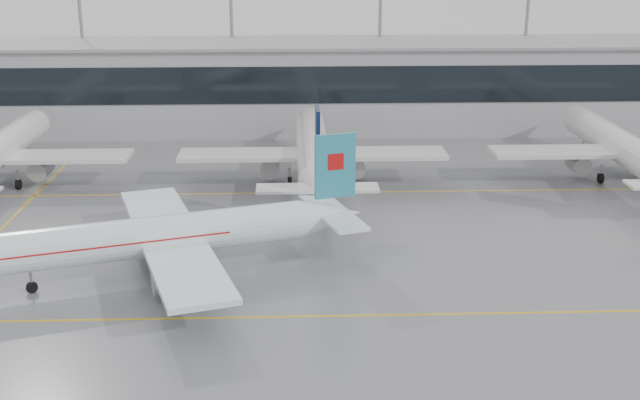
{
  "coord_description": "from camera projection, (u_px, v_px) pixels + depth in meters",
  "views": [
    {
      "loc": [
        -2.39,
        -52.78,
        26.04
      ],
      "look_at": [
        0.0,
        12.0,
        5.0
      ],
      "focal_mm": 45.0,
      "sensor_mm": 36.0,
      "label": 1
    }
  ],
  "objects": [
    {
      "name": "ground",
      "position": [
        326.0,
        316.0,
        58.29
      ],
      "size": [
        320.0,
        320.0,
        0.0
      ],
      "primitive_type": "plane",
      "color": "slate",
      "rests_on": "ground"
    },
    {
      "name": "taxi_line_main",
      "position": [
        326.0,
        316.0,
        58.29
      ],
      "size": [
        120.0,
        0.25,
        0.01
      ],
      "primitive_type": "cube",
      "color": "#E8AD10",
      "rests_on": "ground"
    },
    {
      "name": "taxi_line_north",
      "position": [
        314.0,
        193.0,
        86.8
      ],
      "size": [
        120.0,
        0.25,
        0.01
      ],
      "primitive_type": "cube",
      "color": "#E8AD10",
      "rests_on": "ground"
    },
    {
      "name": "terminal",
      "position": [
        307.0,
        86.0,
        115.37
      ],
      "size": [
        180.0,
        15.0,
        12.0
      ],
      "primitive_type": "cube",
      "color": "#9E9EA2",
      "rests_on": "ground"
    },
    {
      "name": "terminal_glass",
      "position": [
        308.0,
        85.0,
        107.73
      ],
      "size": [
        180.0,
        0.2,
        5.0
      ],
      "primitive_type": "cube",
      "color": "black",
      "rests_on": "ground"
    },
    {
      "name": "terminal_roof",
      "position": [
        307.0,
        43.0,
        113.45
      ],
      "size": [
        182.0,
        16.0,
        0.4
      ],
      "primitive_type": "cube",
      "color": "gray",
      "rests_on": "ground"
    },
    {
      "name": "light_masts",
      "position": [
        306.0,
        30.0,
        118.8
      ],
      "size": [
        156.4,
        1.0,
        22.6
      ],
      "color": "gray",
      "rests_on": "ground"
    },
    {
      "name": "air_canada_jet",
      "position": [
        169.0,
        236.0,
        64.57
      ],
      "size": [
        33.86,
        27.2,
        10.65
      ],
      "rotation": [
        0.0,
        0.0,
        3.45
      ],
      "color": "white",
      "rests_on": "ground"
    },
    {
      "name": "parked_jet_c",
      "position": [
        313.0,
        151.0,
        89.17
      ],
      "size": [
        29.64,
        36.96,
        11.72
      ],
      "rotation": [
        0.0,
        0.0,
        1.57
      ],
      "color": "silver",
      "rests_on": "ground"
    },
    {
      "name": "parked_jet_d",
      "position": [
        622.0,
        148.0,
        90.39
      ],
      "size": [
        29.64,
        36.96,
        11.72
      ],
      "rotation": [
        0.0,
        0.0,
        1.57
      ],
      "color": "silver",
      "rests_on": "ground"
    }
  ]
}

